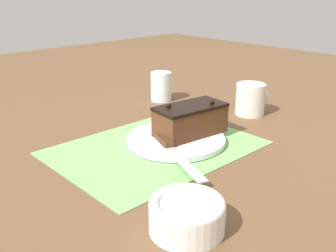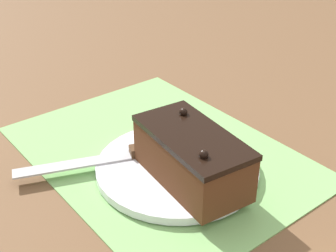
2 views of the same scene
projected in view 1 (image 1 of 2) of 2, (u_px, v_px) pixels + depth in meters
name	position (u px, v px, depth m)	size (l,w,h in m)	color
ground_plane	(156.00, 148.00, 0.92)	(3.00, 3.00, 0.00)	brown
placemat_woven	(156.00, 147.00, 0.92)	(0.46, 0.34, 0.00)	#7AB266
cake_plate	(176.00, 139.00, 0.94)	(0.24, 0.24, 0.01)	white
chocolate_cake	(190.00, 120.00, 0.95)	(0.18, 0.11, 0.08)	#512D19
serving_knife	(170.00, 147.00, 0.87)	(0.11, 0.24, 0.01)	#472D19
drinking_glass	(161.00, 86.00, 1.27)	(0.07, 0.07, 0.09)	white
small_bowl	(187.00, 214.00, 0.61)	(0.12, 0.12, 0.05)	white
coffee_mug	(252.00, 99.00, 1.13)	(0.09, 0.08, 0.09)	silver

